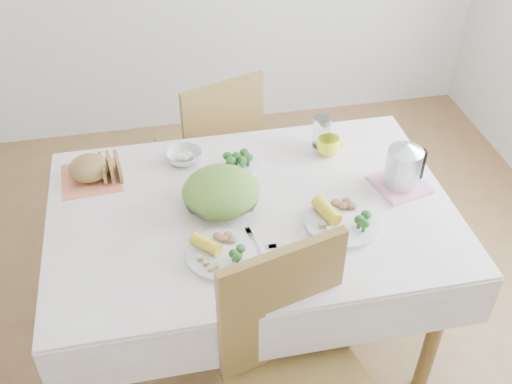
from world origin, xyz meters
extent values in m
plane|color=brown|center=(0.00, 0.00, 0.00)|extent=(3.60, 3.60, 0.00)
cube|color=brown|center=(0.00, 0.00, 0.38)|extent=(1.40, 0.90, 0.75)
cube|color=white|center=(0.00, 0.00, 0.76)|extent=(1.50, 1.00, 0.01)
cube|color=brown|center=(-0.07, 0.83, 0.47)|extent=(0.53, 0.53, 0.94)
imported|color=white|center=(-0.11, 0.04, 0.80)|extent=(0.31, 0.31, 0.07)
cylinder|color=white|center=(-0.15, -0.23, 0.77)|extent=(0.32, 0.32, 0.02)
cylinder|color=white|center=(0.30, -0.15, 0.77)|extent=(0.29, 0.29, 0.02)
cylinder|color=beige|center=(-0.01, 0.26, 0.77)|extent=(0.24, 0.24, 0.02)
cube|color=#DB7548|center=(-0.59, 0.30, 0.76)|extent=(0.25, 0.25, 0.00)
ellipsoid|color=brown|center=(-0.59, 0.30, 0.82)|extent=(0.17, 0.16, 0.10)
imported|color=white|center=(-0.21, 0.34, 0.78)|extent=(0.19, 0.19, 0.05)
imported|color=#FFF928|center=(0.38, 0.28, 0.80)|extent=(0.11, 0.11, 0.08)
cylinder|color=white|center=(0.36, 0.34, 0.83)|extent=(0.09, 0.09, 0.14)
cube|color=pink|center=(0.59, 0.02, 0.77)|extent=(0.23, 0.23, 0.02)
cylinder|color=#B2B5BA|center=(0.59, 0.02, 0.88)|extent=(0.16, 0.16, 0.19)
cube|color=silver|center=(-0.03, -0.19, 0.76)|extent=(0.04, 0.16, 0.00)
cube|color=silver|center=(0.11, -0.22, 0.76)|extent=(0.18, 0.03, 0.00)
camera|label=1|loc=(-0.31, -1.65, 2.24)|focal=42.00mm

